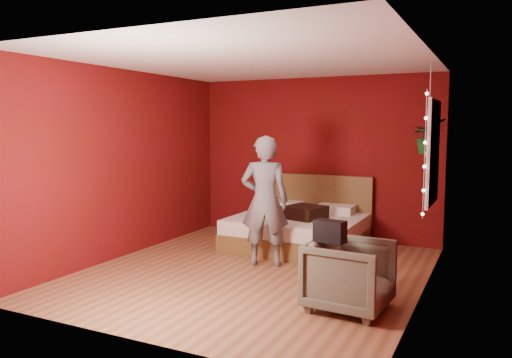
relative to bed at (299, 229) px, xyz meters
name	(u,v)px	position (x,y,z in m)	size (l,w,h in m)	color
floor	(255,272)	(-0.02, -1.49, -0.27)	(4.50, 4.50, 0.00)	#9C613E
room_walls	(255,138)	(-0.02, -1.49, 1.41)	(4.04, 4.54, 2.62)	maroon
window	(433,152)	(1.94, -0.59, 1.23)	(0.05, 0.97, 1.27)	white
fairy_lights	(425,155)	(1.92, -1.11, 1.23)	(0.04, 0.04, 1.45)	silver
bed	(299,229)	(0.00, 0.00, 0.00)	(1.89, 1.60, 1.04)	brown
person	(265,201)	(-0.05, -1.14, 0.58)	(0.62, 0.41, 1.70)	slate
armchair	(350,275)	(1.39, -2.24, 0.08)	(0.75, 0.77, 0.70)	#62604D
handbag	(330,231)	(1.23, -2.39, 0.54)	(0.30, 0.15, 0.21)	black
throw_pillow	(305,212)	(0.14, -0.15, 0.29)	(0.51, 0.51, 0.18)	black
hanging_plant	(428,136)	(1.86, -0.35, 1.42)	(0.50, 0.48, 1.13)	silver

